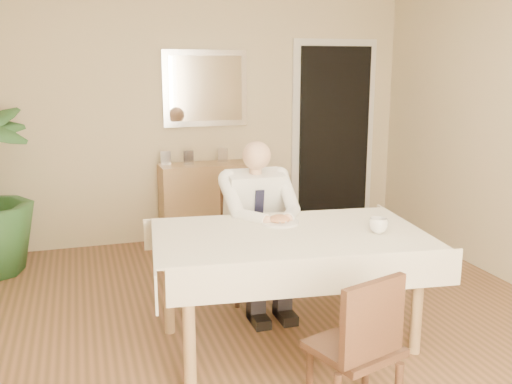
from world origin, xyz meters
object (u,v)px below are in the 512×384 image
object	(u,v)px
seated_man	(260,218)
chair_near	(361,344)
dining_table	(289,245)
sideboard	(211,203)
chair_far	(249,236)
coffee_mug	(378,225)

from	to	relation	value
seated_man	chair_near	bearing A→B (deg)	-89.09
dining_table	sideboard	world-z (taller)	sideboard
chair_far	coffee_mug	bearing A→B (deg)	-59.61
dining_table	chair_far	xyz separation A→B (m)	(0.00, 0.88, -0.20)
seated_man	sideboard	world-z (taller)	seated_man
chair_far	chair_near	world-z (taller)	chair_far
dining_table	sideboard	distance (m)	2.32
chair_near	seated_man	distance (m)	1.56
chair_far	seated_man	world-z (taller)	seated_man
chair_near	sideboard	distance (m)	3.25
dining_table	chair_far	world-z (taller)	chair_far
chair_near	coffee_mug	distance (m)	0.99
chair_far	dining_table	bearing A→B (deg)	-86.81
dining_table	chair_near	xyz separation A→B (m)	(0.02, -0.95, -0.21)
chair_far	seated_man	distance (m)	0.36
dining_table	chair_near	size ratio (longest dim) A/B	2.23
coffee_mug	chair_far	bearing A→B (deg)	117.20
dining_table	coffee_mug	distance (m)	0.58
dining_table	sideboard	size ratio (longest dim) A/B	1.80
seated_man	sideboard	xyz separation A→B (m)	(0.02, 1.71, -0.29)
dining_table	coffee_mug	bearing A→B (deg)	-11.02
dining_table	seated_man	bearing A→B (deg)	96.35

